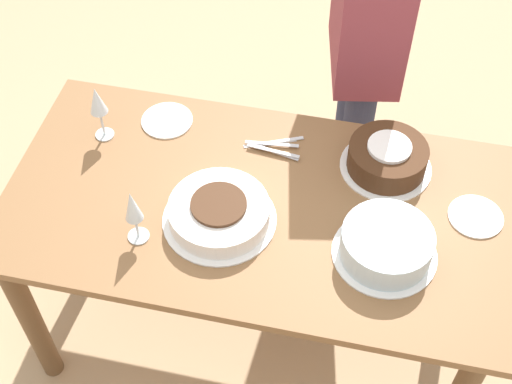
{
  "coord_description": "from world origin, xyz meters",
  "views": [
    {
      "loc": [
        -0.28,
        1.29,
        2.38
      ],
      "look_at": [
        0.0,
        0.0,
        0.79
      ],
      "focal_mm": 50.0,
      "sensor_mm": 36.0,
      "label": 1
    }
  ],
  "objects_px": {
    "person_cutting": "(368,20)",
    "cake_back_decorated": "(386,245)",
    "cake_center_white": "(219,213)",
    "cake_front_chocolate": "(387,158)",
    "wine_glass_near": "(97,103)",
    "wine_glass_far": "(133,208)"
  },
  "relations": [
    {
      "from": "cake_center_white",
      "to": "wine_glass_near",
      "type": "bearing_deg",
      "value": -29.77
    },
    {
      "from": "cake_front_chocolate",
      "to": "person_cutting",
      "type": "relative_size",
      "value": 0.18
    },
    {
      "from": "wine_glass_far",
      "to": "cake_center_white",
      "type": "bearing_deg",
      "value": -153.08
    },
    {
      "from": "wine_glass_near",
      "to": "person_cutting",
      "type": "height_order",
      "value": "person_cutting"
    },
    {
      "from": "cake_front_chocolate",
      "to": "person_cutting",
      "type": "height_order",
      "value": "person_cutting"
    },
    {
      "from": "cake_back_decorated",
      "to": "cake_front_chocolate",
      "type": "bearing_deg",
      "value": -84.89
    },
    {
      "from": "person_cutting",
      "to": "cake_back_decorated",
      "type": "bearing_deg",
      "value": 0.59
    },
    {
      "from": "wine_glass_near",
      "to": "wine_glass_far",
      "type": "relative_size",
      "value": 1.03
    },
    {
      "from": "cake_front_chocolate",
      "to": "person_cutting",
      "type": "distance_m",
      "value": 0.5
    },
    {
      "from": "cake_center_white",
      "to": "person_cutting",
      "type": "distance_m",
      "value": 0.85
    },
    {
      "from": "cake_back_decorated",
      "to": "wine_glass_near",
      "type": "xyz_separation_m",
      "value": [
        0.92,
        -0.27,
        0.1
      ]
    },
    {
      "from": "wine_glass_near",
      "to": "person_cutting",
      "type": "relative_size",
      "value": 0.13
    },
    {
      "from": "cake_back_decorated",
      "to": "wine_glass_far",
      "type": "relative_size",
      "value": 1.52
    },
    {
      "from": "cake_center_white",
      "to": "cake_back_decorated",
      "type": "bearing_deg",
      "value": 177.72
    },
    {
      "from": "cake_center_white",
      "to": "wine_glass_far",
      "type": "xyz_separation_m",
      "value": [
        0.21,
        0.11,
        0.1
      ]
    },
    {
      "from": "cake_front_chocolate",
      "to": "cake_back_decorated",
      "type": "distance_m",
      "value": 0.33
    },
    {
      "from": "wine_glass_near",
      "to": "cake_front_chocolate",
      "type": "bearing_deg",
      "value": -176.61
    },
    {
      "from": "cake_back_decorated",
      "to": "wine_glass_near",
      "type": "distance_m",
      "value": 0.97
    },
    {
      "from": "cake_center_white",
      "to": "person_cutting",
      "type": "height_order",
      "value": "person_cutting"
    },
    {
      "from": "cake_center_white",
      "to": "cake_back_decorated",
      "type": "distance_m",
      "value": 0.48
    },
    {
      "from": "cake_center_white",
      "to": "wine_glass_far",
      "type": "relative_size",
      "value": 1.72
    },
    {
      "from": "wine_glass_far",
      "to": "person_cutting",
      "type": "relative_size",
      "value": 0.12
    }
  ]
}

